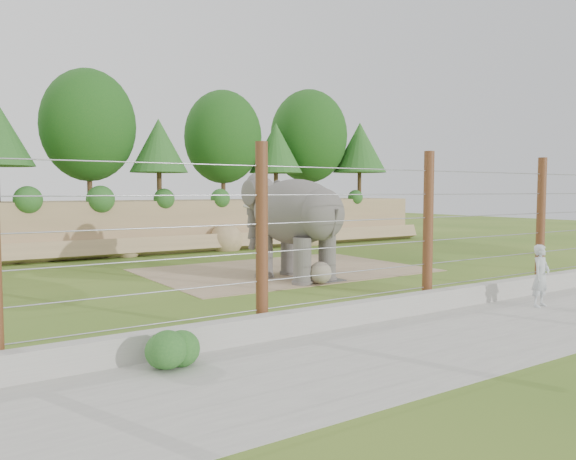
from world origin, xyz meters
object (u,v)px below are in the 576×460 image
elephant (295,227)px  zookeeper (541,276)px  barrier_fence (428,229)px  stone_ball (320,273)px

elephant → zookeeper: 7.76m
elephant → barrier_fence: 5.50m
stone_ball → zookeeper: 6.49m
elephant → zookeeper: size_ratio=2.73×
elephant → zookeeper: bearing=-78.2°
barrier_fence → zookeeper: 3.12m
elephant → stone_ball: 1.90m
elephant → barrier_fence: (0.39, -5.49, 0.23)m
stone_ball → zookeeper: bearing=-66.4°
stone_ball → barrier_fence: size_ratio=0.04×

